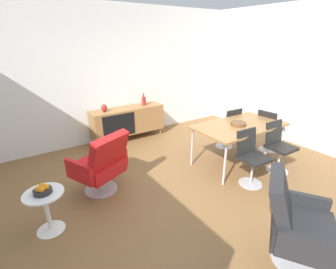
# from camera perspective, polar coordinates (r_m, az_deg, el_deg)

# --- Properties ---
(ground_plane) EXTENTS (8.32, 8.32, 0.00)m
(ground_plane) POSITION_cam_1_polar(r_m,az_deg,el_deg) (3.74, 2.60, -13.19)
(ground_plane) COLOR brown
(wall_back) EXTENTS (6.80, 0.12, 2.80)m
(wall_back) POSITION_cam_1_polar(r_m,az_deg,el_deg) (5.43, -14.09, 13.26)
(wall_back) COLOR silver
(wall_back) RESTS_ON ground_plane
(wall_right) EXTENTS (0.12, 5.60, 2.80)m
(wall_right) POSITION_cam_1_polar(r_m,az_deg,el_deg) (5.66, 30.55, 11.29)
(wall_right) COLOR silver
(wall_right) RESTS_ON ground_plane
(sideboard) EXTENTS (1.60, 0.45, 0.72)m
(sideboard) POSITION_cam_1_polar(r_m,az_deg,el_deg) (5.47, -9.40, 3.31)
(sideboard) COLOR olive
(sideboard) RESTS_ON ground_plane
(vase_cobalt) EXTENTS (0.09, 0.09, 0.27)m
(vase_cobalt) POSITION_cam_1_polar(r_m,az_deg,el_deg) (5.54, -5.69, 7.84)
(vase_cobalt) COLOR maroon
(vase_cobalt) RESTS_ON sideboard
(vase_sculptural_dark) EXTENTS (0.12, 0.12, 0.16)m
(vase_sculptural_dark) POSITION_cam_1_polar(r_m,az_deg,el_deg) (5.19, -14.74, 6.03)
(vase_sculptural_dark) COLOR maroon
(vase_sculptural_dark) RESTS_ON sideboard
(dining_table) EXTENTS (1.60, 0.90, 0.74)m
(dining_table) POSITION_cam_1_polar(r_m,az_deg,el_deg) (4.41, 16.33, 1.73)
(dining_table) COLOR olive
(dining_table) RESTS_ON ground_plane
(wooden_bowl_on_table) EXTENTS (0.26, 0.26, 0.06)m
(wooden_bowl_on_table) POSITION_cam_1_polar(r_m,az_deg,el_deg) (4.33, 16.13, 2.42)
(wooden_bowl_on_table) COLOR brown
(wooden_bowl_on_table) RESTS_ON dining_table
(dining_chair_back_right) EXTENTS (0.42, 0.45, 0.86)m
(dining_chair_back_right) POSITION_cam_1_polar(r_m,az_deg,el_deg) (5.07, 13.86, 1.85)
(dining_chair_back_right) COLOR black
(dining_chair_back_right) RESTS_ON ground_plane
(dining_chair_far_end) EXTENTS (0.45, 0.43, 0.86)m
(dining_chair_far_end) POSITION_cam_1_polar(r_m,az_deg,el_deg) (5.17, 22.53, 1.14)
(dining_chair_far_end) COLOR black
(dining_chair_far_end) RESTS_ON ground_plane
(dining_chair_front_right) EXTENTS (0.41, 0.44, 0.86)m
(dining_chair_front_right) POSITION_cam_1_polar(r_m,az_deg,el_deg) (4.47, 24.39, -2.28)
(dining_chair_front_right) COLOR black
(dining_chair_front_right) RESTS_ON ground_plane
(dining_chair_front_left) EXTENTS (0.42, 0.44, 0.86)m
(dining_chair_front_left) POSITION_cam_1_polar(r_m,az_deg,el_deg) (3.92, 18.84, -4.70)
(dining_chair_front_left) COLOR black
(dining_chair_front_left) RESTS_ON ground_plane
(lounge_chair_red) EXTENTS (0.86, 0.84, 0.95)m
(lounge_chair_red) POSITION_cam_1_polar(r_m,az_deg,el_deg) (3.63, -15.35, -6.50)
(lounge_chair_red) COLOR red
(lounge_chair_red) RESTS_ON ground_plane
(armchair_black_shell) EXTENTS (0.89, 0.88, 0.95)m
(armchair_black_shell) POSITION_cam_1_polar(r_m,az_deg,el_deg) (2.81, 27.89, -17.77)
(armchair_black_shell) COLOR #262628
(armchair_black_shell) RESTS_ON ground_plane
(side_table_round) EXTENTS (0.44, 0.44, 0.52)m
(side_table_round) POSITION_cam_1_polar(r_m,az_deg,el_deg) (3.24, -26.59, -15.02)
(side_table_round) COLOR white
(side_table_round) RESTS_ON ground_plane
(fruit_bowl) EXTENTS (0.20, 0.20, 0.11)m
(fruit_bowl) POSITION_cam_1_polar(r_m,az_deg,el_deg) (3.11, -27.35, -11.41)
(fruit_bowl) COLOR #262628
(fruit_bowl) RESTS_ON side_table_round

